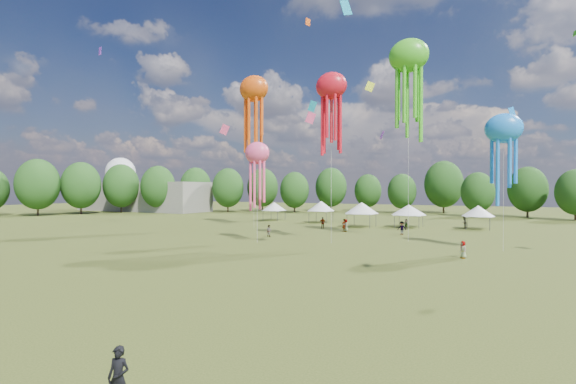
% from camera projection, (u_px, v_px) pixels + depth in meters
% --- Properties ---
extents(ground, '(300.00, 300.00, 0.00)m').
position_uv_depth(ground, '(59.00, 336.00, 17.07)').
color(ground, '#384416').
rests_on(ground, ground).
extents(observer_main, '(0.74, 0.58, 1.78)m').
position_uv_depth(observer_main, '(118.00, 378.00, 11.37)').
color(observer_main, black).
rests_on(observer_main, ground).
extents(spectator_near, '(0.88, 0.77, 1.55)m').
position_uv_depth(spectator_near, '(269.00, 231.00, 52.19)').
color(spectator_near, gray).
rests_on(spectator_near, ground).
extents(spectators_far, '(22.49, 31.18, 1.88)m').
position_uv_depth(spectators_far, '(394.00, 226.00, 57.74)').
color(spectators_far, gray).
rests_on(spectators_far, ground).
extents(festival_tents, '(41.24, 10.90, 4.05)m').
position_uv_depth(festival_tents, '(364.00, 208.00, 68.85)').
color(festival_tents, '#47474C').
rests_on(festival_tents, ground).
extents(show_kites, '(39.24, 17.80, 24.31)m').
position_uv_depth(show_kites, '(330.00, 105.00, 52.22)').
color(show_kites, red).
rests_on(show_kites, ground).
extents(small_kites, '(75.88, 58.85, 43.72)m').
position_uv_depth(small_kites, '(358.00, 1.00, 53.56)').
color(small_kites, red).
rests_on(small_kites, ground).
extents(treeline, '(201.57, 95.24, 13.43)m').
position_uv_depth(treeline, '(371.00, 187.00, 74.45)').
color(treeline, '#38281C').
rests_on(treeline, ground).
extents(hangar, '(40.00, 12.00, 8.00)m').
position_uv_depth(hangar, '(143.00, 197.00, 113.91)').
color(hangar, gray).
rests_on(hangar, ground).
extents(radome, '(9.00, 9.00, 16.00)m').
position_uv_depth(radome, '(121.00, 177.00, 126.49)').
color(radome, white).
rests_on(radome, ground).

